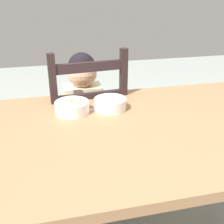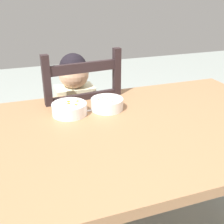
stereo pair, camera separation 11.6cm
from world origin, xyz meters
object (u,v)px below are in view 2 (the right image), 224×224
(child_figure, at_px, (77,109))
(dining_table, at_px, (131,145))
(bowl_of_peas, at_px, (107,104))
(spoon, at_px, (79,111))
(dining_chair, at_px, (79,133))
(bowl_of_carrots, at_px, (69,109))

(child_figure, bearing_deg, dining_table, -74.93)
(bowl_of_peas, bearing_deg, spoon, 176.86)
(child_figure, relative_size, bowl_of_peas, 6.07)
(spoon, bearing_deg, dining_table, -50.07)
(dining_chair, relative_size, spoon, 7.24)
(dining_chair, height_order, bowl_of_peas, dining_chair)
(child_figure, relative_size, spoon, 6.94)
(dining_chair, distance_m, bowl_of_carrots, 0.43)
(dining_chair, bearing_deg, dining_table, -75.61)
(bowl_of_carrots, xyz_separation_m, spoon, (0.05, 0.01, -0.03))
(bowl_of_peas, relative_size, spoon, 1.14)
(child_figure, bearing_deg, bowl_of_carrots, -107.57)
(bowl_of_carrots, bearing_deg, child_figure, 72.43)
(dining_table, bearing_deg, bowl_of_carrots, 137.59)
(dining_table, height_order, bowl_of_peas, bowl_of_peas)
(dining_chair, xyz_separation_m, bowl_of_peas, (0.09, -0.30, 0.30))
(dining_chair, relative_size, child_figure, 1.04)
(child_figure, bearing_deg, dining_chair, 29.46)
(dining_table, distance_m, child_figure, 0.52)
(dining_table, bearing_deg, spoon, 129.93)
(bowl_of_peas, bearing_deg, bowl_of_carrots, 179.99)
(bowl_of_peas, bearing_deg, child_figure, 107.57)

